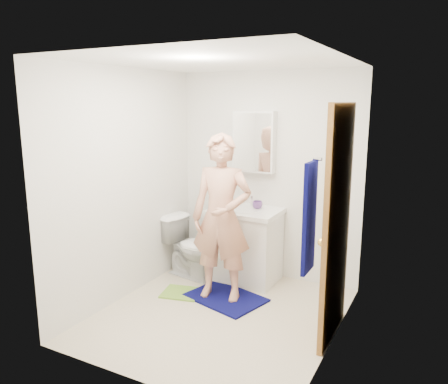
{
  "coord_description": "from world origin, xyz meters",
  "views": [
    {
      "loc": [
        1.87,
        -3.49,
        2.05
      ],
      "look_at": [
        -0.08,
        0.25,
        1.18
      ],
      "focal_mm": 35.0,
      "sensor_mm": 36.0,
      "label": 1
    }
  ],
  "objects_px": {
    "medicine_cabinet": "(254,142)",
    "man": "(222,218)",
    "soap_dispenser": "(225,200)",
    "toothbrush_cup": "(257,205)",
    "vanity_cabinet": "(245,247)",
    "towel": "(309,218)",
    "toilet": "(192,247)"
  },
  "relations": [
    {
      "from": "medicine_cabinet",
      "to": "man",
      "type": "relative_size",
      "value": 0.41
    },
    {
      "from": "soap_dispenser",
      "to": "toothbrush_cup",
      "type": "relative_size",
      "value": 1.78
    },
    {
      "from": "medicine_cabinet",
      "to": "vanity_cabinet",
      "type": "bearing_deg",
      "value": -90.0
    },
    {
      "from": "towel",
      "to": "toothbrush_cup",
      "type": "xyz_separation_m",
      "value": [
        -1.07,
        1.57,
        -0.35
      ]
    },
    {
      "from": "towel",
      "to": "soap_dispenser",
      "type": "height_order",
      "value": "towel"
    },
    {
      "from": "man",
      "to": "toothbrush_cup",
      "type": "bearing_deg",
      "value": 69.72
    },
    {
      "from": "vanity_cabinet",
      "to": "soap_dispenser",
      "type": "height_order",
      "value": "soap_dispenser"
    },
    {
      "from": "vanity_cabinet",
      "to": "toilet",
      "type": "height_order",
      "value": "vanity_cabinet"
    },
    {
      "from": "toilet",
      "to": "toothbrush_cup",
      "type": "height_order",
      "value": "toothbrush_cup"
    },
    {
      "from": "toilet",
      "to": "toothbrush_cup",
      "type": "relative_size",
      "value": 6.28
    },
    {
      "from": "toothbrush_cup",
      "to": "toilet",
      "type": "bearing_deg",
      "value": -158.44
    },
    {
      "from": "toilet",
      "to": "man",
      "type": "height_order",
      "value": "man"
    },
    {
      "from": "towel",
      "to": "soap_dispenser",
      "type": "bearing_deg",
      "value": 134.85
    },
    {
      "from": "medicine_cabinet",
      "to": "towel",
      "type": "height_order",
      "value": "medicine_cabinet"
    },
    {
      "from": "toilet",
      "to": "soap_dispenser",
      "type": "distance_m",
      "value": 0.71
    },
    {
      "from": "soap_dispenser",
      "to": "toothbrush_cup",
      "type": "height_order",
      "value": "soap_dispenser"
    },
    {
      "from": "vanity_cabinet",
      "to": "medicine_cabinet",
      "type": "relative_size",
      "value": 1.14
    },
    {
      "from": "medicine_cabinet",
      "to": "toilet",
      "type": "relative_size",
      "value": 0.97
    },
    {
      "from": "vanity_cabinet",
      "to": "toilet",
      "type": "relative_size",
      "value": 1.11
    },
    {
      "from": "soap_dispenser",
      "to": "toilet",
      "type": "bearing_deg",
      "value": -160.56
    },
    {
      "from": "medicine_cabinet",
      "to": "soap_dispenser",
      "type": "xyz_separation_m",
      "value": [
        -0.23,
        -0.29,
        -0.65
      ]
    },
    {
      "from": "toothbrush_cup",
      "to": "man",
      "type": "xyz_separation_m",
      "value": [
        -0.12,
        -0.66,
        -0.01
      ]
    },
    {
      "from": "vanity_cabinet",
      "to": "towel",
      "type": "height_order",
      "value": "towel"
    },
    {
      "from": "toilet",
      "to": "soap_dispenser",
      "type": "xyz_separation_m",
      "value": [
        0.37,
        0.13,
        0.59
      ]
    },
    {
      "from": "medicine_cabinet",
      "to": "toilet",
      "type": "height_order",
      "value": "medicine_cabinet"
    },
    {
      "from": "toilet",
      "to": "toothbrush_cup",
      "type": "distance_m",
      "value": 0.93
    },
    {
      "from": "soap_dispenser",
      "to": "man",
      "type": "relative_size",
      "value": 0.12
    },
    {
      "from": "towel",
      "to": "vanity_cabinet",
      "type": "bearing_deg",
      "value": 128.47
    },
    {
      "from": "vanity_cabinet",
      "to": "towel",
      "type": "bearing_deg",
      "value": -51.53
    },
    {
      "from": "towel",
      "to": "soap_dispenser",
      "type": "xyz_separation_m",
      "value": [
        -1.41,
        1.42,
        -0.3
      ]
    },
    {
      "from": "towel",
      "to": "soap_dispenser",
      "type": "relative_size",
      "value": 3.91
    },
    {
      "from": "toilet",
      "to": "towel",
      "type": "bearing_deg",
      "value": -116.39
    }
  ]
}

